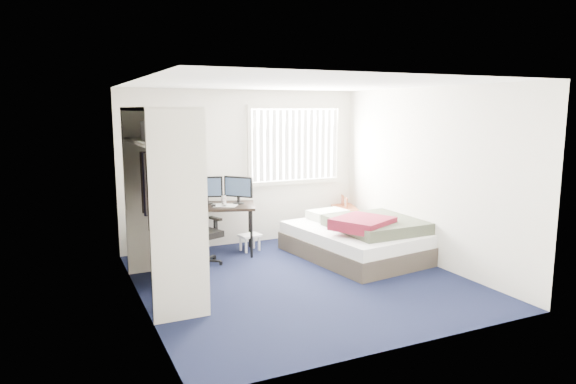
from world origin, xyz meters
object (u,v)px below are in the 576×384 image
Objects in this scene: desk at (204,203)px; nightstand at (344,210)px; bed at (359,238)px; office_chair at (199,234)px.

desk reaches higher than nightstand.
bed is (2.05, -1.16, -0.50)m from desk.
desk is 1.48× the size of office_chair.
bed is (2.26, -0.70, -0.15)m from office_chair.
nightstand is (2.74, 0.56, 0.02)m from office_chair.
desk reaches higher than bed.
office_chair is at bearing 162.84° from bed.
office_chair is at bearing -114.13° from desk.
office_chair reaches higher than bed.
desk is 2.56m from nightstand.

